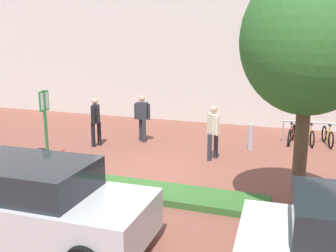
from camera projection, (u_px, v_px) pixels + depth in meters
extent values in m
plane|color=brown|center=(154.00, 172.00, 11.16)|extent=(60.00, 60.00, 0.00)
cube|color=silver|center=(218.00, 9.00, 17.11)|extent=(28.00, 1.20, 10.00)
cube|color=#336028|center=(126.00, 188.00, 9.73)|extent=(7.00, 1.10, 0.16)
cylinder|color=brown|center=(300.00, 158.00, 8.04)|extent=(0.28, 0.28, 2.64)
ellipsoid|color=#2D6628|center=(309.00, 40.00, 7.51)|extent=(2.67, 2.67, 2.94)
cylinder|color=#2D7238|center=(46.00, 136.00, 10.24)|extent=(0.08, 0.08, 2.44)
cube|color=#198C33|center=(44.00, 101.00, 10.03)|extent=(0.04, 0.36, 0.52)
cube|color=white|center=(44.00, 101.00, 10.03)|extent=(0.04, 0.30, 0.44)
torus|color=black|center=(32.00, 166.00, 10.64)|extent=(0.66, 0.10, 0.66)
torus|color=black|center=(66.00, 169.00, 10.36)|extent=(0.66, 0.10, 0.66)
cylinder|color=red|center=(48.00, 160.00, 10.45)|extent=(0.84, 0.09, 0.04)
cylinder|color=red|center=(52.00, 169.00, 10.48)|extent=(0.61, 0.08, 0.44)
cylinder|color=red|center=(42.00, 155.00, 10.48)|extent=(0.04, 0.04, 0.28)
cube|color=black|center=(42.00, 149.00, 10.44)|extent=(0.20, 0.09, 0.05)
cylinder|color=red|center=(60.00, 152.00, 10.29)|extent=(0.07, 0.42, 0.04)
cylinder|color=#99999E|center=(283.00, 131.00, 14.32)|extent=(0.06, 0.06, 0.80)
torus|color=black|center=(289.00, 138.00, 13.81)|extent=(0.12, 0.61, 0.61)
torus|color=black|center=(293.00, 132.00, 14.63)|extent=(0.12, 0.61, 0.61)
cylinder|color=red|center=(292.00, 129.00, 14.18)|extent=(0.11, 0.77, 0.03)
cylinder|color=red|center=(292.00, 135.00, 14.31)|extent=(0.09, 0.56, 0.40)
cylinder|color=red|center=(291.00, 127.00, 14.00)|extent=(0.03, 0.03, 0.26)
cube|color=black|center=(292.00, 123.00, 13.97)|extent=(0.09, 0.19, 0.05)
cylinder|color=red|center=(294.00, 121.00, 14.44)|extent=(0.39, 0.07, 0.04)
torus|color=black|center=(312.00, 139.00, 13.61)|extent=(0.18, 0.61, 0.61)
torus|color=black|center=(307.00, 133.00, 14.52)|extent=(0.18, 0.61, 0.61)
cylinder|color=gold|center=(310.00, 130.00, 14.02)|extent=(0.19, 0.76, 0.03)
cylinder|color=gold|center=(309.00, 136.00, 14.16)|extent=(0.15, 0.55, 0.40)
cylinder|color=gold|center=(311.00, 128.00, 13.84)|extent=(0.03, 0.03, 0.26)
cube|color=black|center=(311.00, 124.00, 13.80)|extent=(0.11, 0.20, 0.05)
cylinder|color=gold|center=(308.00, 122.00, 14.31)|extent=(0.39, 0.12, 0.04)
torus|color=black|center=(331.00, 140.00, 13.46)|extent=(0.18, 0.61, 0.61)
torus|color=black|center=(324.00, 134.00, 14.37)|extent=(0.18, 0.61, 0.61)
cylinder|color=gold|center=(328.00, 131.00, 13.87)|extent=(0.19, 0.76, 0.03)
cylinder|color=gold|center=(327.00, 137.00, 14.01)|extent=(0.15, 0.55, 0.40)
cylinder|color=gold|center=(330.00, 129.00, 13.68)|extent=(0.03, 0.03, 0.26)
cube|color=black|center=(330.00, 125.00, 13.65)|extent=(0.11, 0.20, 0.05)
cylinder|color=gold|center=(326.00, 123.00, 14.16)|extent=(0.39, 0.11, 0.04)
cylinder|color=#ADADB2|center=(250.00, 137.00, 13.29)|extent=(0.16, 0.16, 0.90)
cylinder|color=black|center=(93.00, 135.00, 13.70)|extent=(0.14, 0.14, 0.85)
cylinder|color=black|center=(99.00, 134.00, 13.87)|extent=(0.14, 0.14, 0.85)
cube|color=black|center=(95.00, 114.00, 13.63)|extent=(0.36, 0.46, 0.62)
cylinder|color=black|center=(94.00, 116.00, 13.38)|extent=(0.09, 0.09, 0.59)
cylinder|color=black|center=(97.00, 113.00, 13.89)|extent=(0.09, 0.09, 0.59)
sphere|color=tan|center=(95.00, 101.00, 13.53)|extent=(0.22, 0.22, 0.22)
cylinder|color=#2D2D38|center=(144.00, 131.00, 14.29)|extent=(0.14, 0.14, 0.85)
cylinder|color=#2D2D38|center=(141.00, 130.00, 14.50)|extent=(0.14, 0.14, 0.85)
cube|color=#2D2D38|center=(142.00, 111.00, 14.24)|extent=(0.42, 0.28, 0.62)
cylinder|color=#2D2D38|center=(149.00, 112.00, 14.18)|extent=(0.09, 0.09, 0.59)
cylinder|color=#2D2D38|center=(135.00, 111.00, 14.30)|extent=(0.09, 0.09, 0.59)
sphere|color=tan|center=(142.00, 98.00, 14.14)|extent=(0.22, 0.22, 0.22)
cylinder|color=#2D2D38|center=(210.00, 147.00, 12.11)|extent=(0.14, 0.14, 0.85)
cylinder|color=#2D2D38|center=(216.00, 145.00, 12.37)|extent=(0.14, 0.14, 0.85)
cube|color=beige|center=(213.00, 123.00, 12.08)|extent=(0.44, 0.46, 0.62)
cylinder|color=beige|center=(217.00, 126.00, 11.85)|extent=(0.09, 0.09, 0.59)
cylinder|color=beige|center=(210.00, 123.00, 12.33)|extent=(0.09, 0.09, 0.59)
sphere|color=tan|center=(214.00, 109.00, 11.98)|extent=(0.22, 0.22, 0.22)
cube|color=#B7B7BC|center=(38.00, 211.00, 7.24)|extent=(4.35, 1.93, 0.76)
cube|color=#1E2328|center=(26.00, 176.00, 7.15)|extent=(2.45, 1.65, 0.56)
cylinder|color=black|center=(130.00, 215.00, 7.69)|extent=(0.65, 0.24, 0.64)
cylinder|color=black|center=(8.00, 197.00, 8.58)|extent=(0.65, 0.24, 0.64)
cylinder|color=black|center=(283.00, 239.00, 6.78)|extent=(0.65, 0.26, 0.64)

